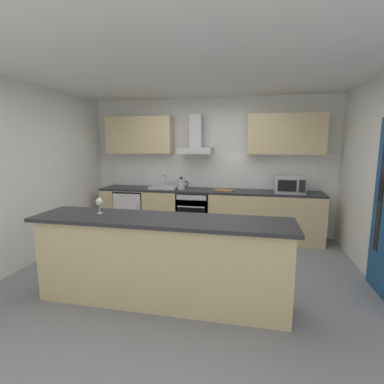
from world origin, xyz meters
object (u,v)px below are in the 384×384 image
refrigerator (133,211)px  microwave (289,184)px  oven (194,213)px  kettle (181,184)px  range_hood (196,142)px  sink (164,187)px  chopping_board (224,190)px  wine_glass (99,203)px

refrigerator → microwave: 2.99m
oven → kettle: bearing=-172.2°
oven → range_hood: bearing=90.0°
refrigerator → kettle: 1.15m
sink → chopping_board: sink is taller
oven → kettle: (-0.25, -0.03, 0.55)m
oven → microwave: size_ratio=1.60×
sink → range_hood: size_ratio=0.69×
sink → chopping_board: bearing=-1.7°
sink → wine_glass: (-0.03, -2.31, 0.15)m
sink → chopping_board: (1.15, -0.03, -0.02)m
oven → sink: sink is taller
oven → range_hood: (-0.00, 0.13, 1.33)m
wine_glass → chopping_board: bearing=62.6°
wine_glass → kettle: bearing=80.4°
chopping_board → wine_glass: bearing=-117.4°
sink → wine_glass: size_ratio=2.81×
microwave → wine_glass: bearing=-135.5°
microwave → chopping_board: size_ratio=1.47×
wine_glass → microwave: bearing=44.5°
kettle → wine_glass: (-0.38, -2.27, 0.08)m
microwave → sink: size_ratio=1.00×
chopping_board → refrigerator: bearing=179.3°
refrigerator → wine_glass: size_ratio=4.78×
oven → microwave: 1.79m
oven → kettle: kettle is taller
kettle → wine_glass: 2.30m
sink → kettle: 0.36m
refrigerator → sink: size_ratio=1.70×
wine_glass → chopping_board: wine_glass is taller
oven → refrigerator: (-1.24, -0.00, -0.03)m
oven → range_hood: size_ratio=1.11×
refrigerator → wine_glass: wine_glass is taller
sink → kettle: (0.35, -0.04, 0.08)m
sink → kettle: size_ratio=1.73×
microwave → chopping_board: (-1.13, 0.00, -0.14)m
oven → refrigerator: size_ratio=0.94×
sink → range_hood: range_hood is taller
range_hood → chopping_board: range_hood is taller
sink → oven: bearing=-1.1°
oven → wine_glass: bearing=-105.3°
refrigerator → chopping_board: chopping_board is taller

